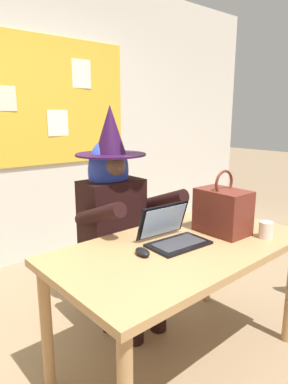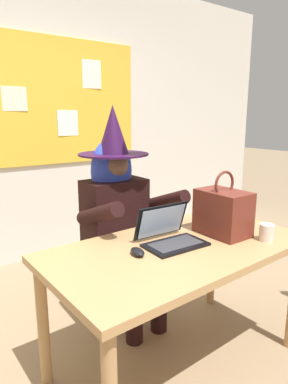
{
  "view_description": "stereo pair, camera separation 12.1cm",
  "coord_description": "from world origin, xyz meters",
  "px_view_note": "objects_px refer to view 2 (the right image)",
  "views": [
    {
      "loc": [
        -1.03,
        -1.17,
        1.41
      ],
      "look_at": [
        0.22,
        0.35,
        0.97
      ],
      "focal_mm": 31.34,
      "sensor_mm": 36.0,
      "label": 1
    },
    {
      "loc": [
        -0.93,
        -1.24,
        1.41
      ],
      "look_at": [
        0.22,
        0.35,
        0.97
      ],
      "focal_mm": 31.34,
      "sensor_mm": 36.0,
      "label": 2
    }
  ],
  "objects_px": {
    "chair_at_desk": "(112,241)",
    "handbag": "(223,212)",
    "desk_main": "(180,260)",
    "laptop": "(170,235)",
    "computer_mouse": "(137,252)",
    "coffee_mug": "(267,232)",
    "person_costumed": "(119,206)"
  },
  "relations": [
    {
      "from": "desk_main",
      "to": "computer_mouse",
      "type": "height_order",
      "value": "computer_mouse"
    },
    {
      "from": "computer_mouse",
      "to": "handbag",
      "type": "relative_size",
      "value": 0.28
    },
    {
      "from": "person_costumed",
      "to": "laptop",
      "type": "distance_m",
      "value": 0.57
    },
    {
      "from": "laptop",
      "to": "handbag",
      "type": "xyz_separation_m",
      "value": [
        0.34,
        -0.07,
        0.09
      ]
    },
    {
      "from": "computer_mouse",
      "to": "coffee_mug",
      "type": "height_order",
      "value": "coffee_mug"
    },
    {
      "from": "person_costumed",
      "to": "handbag",
      "type": "xyz_separation_m",
      "value": [
        0.31,
        -0.64,
        0.06
      ]
    },
    {
      "from": "chair_at_desk",
      "to": "coffee_mug",
      "type": "bearing_deg",
      "value": 29.22
    },
    {
      "from": "chair_at_desk",
      "to": "computer_mouse",
      "type": "xyz_separation_m",
      "value": [
        -0.27,
        -0.72,
        0.23
      ]
    },
    {
      "from": "handbag",
      "to": "computer_mouse",
      "type": "bearing_deg",
      "value": 176.38
    },
    {
      "from": "person_costumed",
      "to": "computer_mouse",
      "type": "height_order",
      "value": "person_costumed"
    },
    {
      "from": "computer_mouse",
      "to": "desk_main",
      "type": "bearing_deg",
      "value": 4.81
    },
    {
      "from": "desk_main",
      "to": "handbag",
      "type": "relative_size",
      "value": 3.88
    },
    {
      "from": "laptop",
      "to": "computer_mouse",
      "type": "xyz_separation_m",
      "value": [
        -0.23,
        -0.03,
        -0.03
      ]
    },
    {
      "from": "person_costumed",
      "to": "handbag",
      "type": "relative_size",
      "value": 3.93
    },
    {
      "from": "desk_main",
      "to": "chair_at_desk",
      "type": "bearing_deg",
      "value": 89.34
    },
    {
      "from": "person_costumed",
      "to": "coffee_mug",
      "type": "xyz_separation_m",
      "value": [
        0.43,
        -0.85,
        -0.03
      ]
    },
    {
      "from": "desk_main",
      "to": "laptop",
      "type": "distance_m",
      "value": 0.15
    },
    {
      "from": "computer_mouse",
      "to": "handbag",
      "type": "xyz_separation_m",
      "value": [
        0.58,
        -0.04,
        0.12
      ]
    },
    {
      "from": "laptop",
      "to": "computer_mouse",
      "type": "distance_m",
      "value": 0.24
    },
    {
      "from": "laptop",
      "to": "desk_main",
      "type": "bearing_deg",
      "value": -60.3
    },
    {
      "from": "desk_main",
      "to": "coffee_mug",
      "type": "bearing_deg",
      "value": -28.0
    },
    {
      "from": "person_costumed",
      "to": "computer_mouse",
      "type": "xyz_separation_m",
      "value": [
        -0.26,
        -0.6,
        -0.06
      ]
    },
    {
      "from": "laptop",
      "to": "handbag",
      "type": "bearing_deg",
      "value": -8.96
    },
    {
      "from": "desk_main",
      "to": "chair_at_desk",
      "type": "relative_size",
      "value": 1.6
    },
    {
      "from": "chair_at_desk",
      "to": "handbag",
      "type": "height_order",
      "value": "handbag"
    },
    {
      "from": "person_costumed",
      "to": "coffee_mug",
      "type": "distance_m",
      "value": 0.96
    },
    {
      "from": "handbag",
      "to": "coffee_mug",
      "type": "distance_m",
      "value": 0.26
    },
    {
      "from": "desk_main",
      "to": "handbag",
      "type": "height_order",
      "value": "handbag"
    },
    {
      "from": "computer_mouse",
      "to": "coffee_mug",
      "type": "bearing_deg",
      "value": -10.15
    },
    {
      "from": "computer_mouse",
      "to": "handbag",
      "type": "bearing_deg",
      "value": 6.29
    },
    {
      "from": "chair_at_desk",
      "to": "laptop",
      "type": "xyz_separation_m",
      "value": [
        -0.04,
        -0.69,
        0.26
      ]
    },
    {
      "from": "person_costumed",
      "to": "coffee_mug",
      "type": "height_order",
      "value": "person_costumed"
    }
  ]
}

